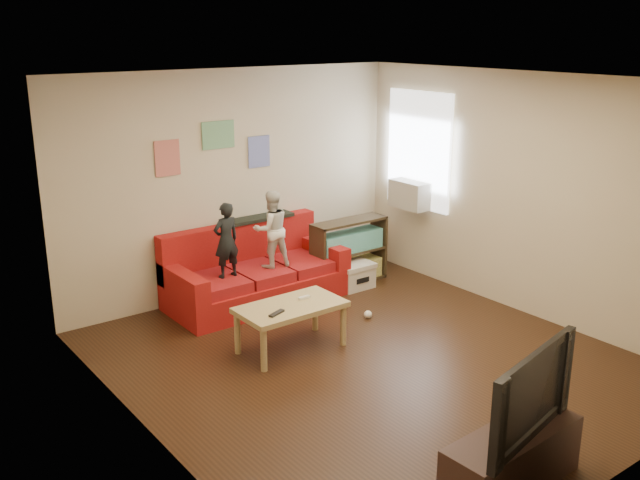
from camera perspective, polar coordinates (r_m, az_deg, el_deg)
room_shell at (r=6.62m, az=4.18°, el=0.90°), size 4.52×5.02×2.72m
sofa at (r=8.51m, az=-5.31°, el=-2.83°), size 2.10×0.97×0.93m
child_a at (r=7.98m, az=-7.52°, el=-0.01°), size 0.32×0.22×0.86m
child_b at (r=8.27m, az=-3.92°, el=0.88°), size 0.49×0.41×0.91m
coffee_table at (r=7.18m, az=-2.35°, el=-5.70°), size 1.07×0.59×0.48m
remote at (r=6.92m, az=-3.49°, el=-5.87°), size 0.20×0.11×0.02m
game_controller at (r=7.29m, az=-1.29°, el=-4.63°), size 0.13×0.04×0.03m
bookshelf at (r=9.05m, az=2.33°, el=-1.20°), size 1.03×0.31×0.82m
window at (r=9.22m, az=7.91°, el=7.13°), size 0.04×1.08×1.48m
ac_unit at (r=9.24m, az=7.24°, el=3.64°), size 0.28×0.55×0.35m
artwork_left at (r=8.12m, az=-12.11°, el=6.43°), size 0.30×0.01×0.40m
artwork_center at (r=8.38m, az=-8.15°, el=8.32°), size 0.42×0.01×0.32m
artwork_right at (r=8.70m, az=-4.90°, el=7.06°), size 0.30×0.01×0.38m
file_box at (r=8.93m, az=2.75°, el=-2.83°), size 0.47×0.35×0.32m
tv_stand at (r=5.43m, az=15.09°, el=-16.61°), size 1.17×0.44×0.43m
television at (r=5.16m, az=15.55°, el=-11.54°), size 1.14×0.38×0.65m
tissue at (r=8.06m, az=3.86°, el=-5.97°), size 0.11×0.11×0.09m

